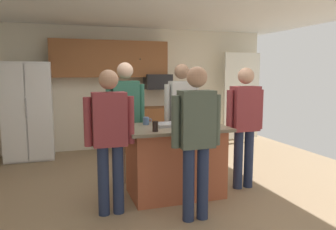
{
  "coord_description": "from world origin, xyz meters",
  "views": [
    {
      "loc": [
        -1.35,
        -4.23,
        1.64
      ],
      "look_at": [
        0.04,
        0.07,
        1.05
      ],
      "focal_mm": 34.55,
      "sensor_mm": 36.0,
      "label": 1
    }
  ],
  "objects_px": {
    "person_guest_by_door": "(126,114)",
    "glass_dark_ale": "(198,119)",
    "person_host_foreground": "(110,132)",
    "person_guest_left": "(182,111)",
    "person_elder_center": "(245,119)",
    "kitchen_island": "(175,160)",
    "serving_tray": "(172,124)",
    "mug_blue_stoneware": "(207,123)",
    "microwave_over_range": "(158,82)",
    "mug_ceramic_white": "(146,121)",
    "refrigerator": "(28,111)",
    "tumbler_amber": "(155,126)",
    "person_guest_right": "(196,133)"
  },
  "relations": [
    {
      "from": "mug_blue_stoneware",
      "to": "mug_ceramic_white",
      "type": "height_order",
      "value": "mug_ceramic_white"
    },
    {
      "from": "person_guest_right",
      "to": "tumbler_amber",
      "type": "bearing_deg",
      "value": 34.3
    },
    {
      "from": "person_guest_right",
      "to": "serving_tray",
      "type": "distance_m",
      "value": 0.83
    },
    {
      "from": "microwave_over_range",
      "to": "serving_tray",
      "type": "xyz_separation_m",
      "value": [
        -0.58,
        -2.7,
        -0.49
      ]
    },
    {
      "from": "person_elder_center",
      "to": "person_host_foreground",
      "type": "bearing_deg",
      "value": 12.29
    },
    {
      "from": "mug_blue_stoneware",
      "to": "serving_tray",
      "type": "bearing_deg",
      "value": 149.58
    },
    {
      "from": "person_guest_by_door",
      "to": "tumbler_amber",
      "type": "xyz_separation_m",
      "value": [
        0.18,
        -0.97,
        -0.05
      ]
    },
    {
      "from": "person_guest_by_door",
      "to": "tumbler_amber",
      "type": "relative_size",
      "value": 14.45
    },
    {
      "from": "person_guest_right",
      "to": "mug_ceramic_white",
      "type": "bearing_deg",
      "value": 18.28
    },
    {
      "from": "person_guest_right",
      "to": "kitchen_island",
      "type": "bearing_deg",
      "value": -0.0
    },
    {
      "from": "glass_dark_ale",
      "to": "serving_tray",
      "type": "xyz_separation_m",
      "value": [
        -0.43,
        -0.11,
        -0.05
      ]
    },
    {
      "from": "person_guest_left",
      "to": "person_guest_by_door",
      "type": "bearing_deg",
      "value": -59.59
    },
    {
      "from": "refrigerator",
      "to": "mug_ceramic_white",
      "type": "relative_size",
      "value": 14.72
    },
    {
      "from": "mug_ceramic_white",
      "to": "person_host_foreground",
      "type": "bearing_deg",
      "value": -133.86
    },
    {
      "from": "kitchen_island",
      "to": "person_guest_left",
      "type": "distance_m",
      "value": 1.0
    },
    {
      "from": "refrigerator",
      "to": "person_host_foreground",
      "type": "bearing_deg",
      "value": -69.12
    },
    {
      "from": "person_elder_center",
      "to": "tumbler_amber",
      "type": "relative_size",
      "value": 13.81
    },
    {
      "from": "microwave_over_range",
      "to": "person_guest_right",
      "type": "height_order",
      "value": "person_guest_right"
    },
    {
      "from": "refrigerator",
      "to": "mug_blue_stoneware",
      "type": "relative_size",
      "value": 14.3
    },
    {
      "from": "person_guest_right",
      "to": "tumbler_amber",
      "type": "height_order",
      "value": "person_guest_right"
    },
    {
      "from": "person_elder_center",
      "to": "mug_blue_stoneware",
      "type": "height_order",
      "value": "person_elder_center"
    },
    {
      "from": "person_guest_right",
      "to": "person_host_foreground",
      "type": "relative_size",
      "value": 1.02
    },
    {
      "from": "refrigerator",
      "to": "mug_ceramic_white",
      "type": "bearing_deg",
      "value": -54.15
    },
    {
      "from": "refrigerator",
      "to": "microwave_over_range",
      "type": "height_order",
      "value": "refrigerator"
    },
    {
      "from": "person_guest_by_door",
      "to": "glass_dark_ale",
      "type": "bearing_deg",
      "value": 22.13
    },
    {
      "from": "person_guest_by_door",
      "to": "person_host_foreground",
      "type": "height_order",
      "value": "person_guest_by_door"
    },
    {
      "from": "person_guest_left",
      "to": "tumbler_amber",
      "type": "xyz_separation_m",
      "value": [
        -0.72,
        -1.03,
        -0.04
      ]
    },
    {
      "from": "person_guest_by_door",
      "to": "person_elder_center",
      "type": "bearing_deg",
      "value": 26.34
    },
    {
      "from": "mug_blue_stoneware",
      "to": "person_guest_by_door",
      "type": "bearing_deg",
      "value": 135.65
    },
    {
      "from": "person_elder_center",
      "to": "microwave_over_range",
      "type": "bearing_deg",
      "value": -77.12
    },
    {
      "from": "person_guest_right",
      "to": "person_guest_left",
      "type": "bearing_deg",
      "value": -12.3
    },
    {
      "from": "person_elder_center",
      "to": "serving_tray",
      "type": "relative_size",
      "value": 3.89
    },
    {
      "from": "person_guest_right",
      "to": "person_host_foreground",
      "type": "bearing_deg",
      "value": 65.62
    },
    {
      "from": "microwave_over_range",
      "to": "glass_dark_ale",
      "type": "xyz_separation_m",
      "value": [
        -0.16,
        -2.59,
        -0.45
      ]
    },
    {
      "from": "person_guest_left",
      "to": "mug_ceramic_white",
      "type": "distance_m",
      "value": 0.86
    },
    {
      "from": "kitchen_island",
      "to": "person_guest_left",
      "type": "xyz_separation_m",
      "value": [
        0.37,
        0.75,
        0.56
      ]
    },
    {
      "from": "person_guest_left",
      "to": "glass_dark_ale",
      "type": "height_order",
      "value": "person_guest_left"
    },
    {
      "from": "microwave_over_range",
      "to": "person_guest_left",
      "type": "xyz_separation_m",
      "value": [
        -0.19,
        -1.99,
        -0.41
      ]
    },
    {
      "from": "person_host_foreground",
      "to": "glass_dark_ale",
      "type": "xyz_separation_m",
      "value": [
        1.31,
        0.51,
        0.03
      ]
    },
    {
      "from": "person_elder_center",
      "to": "tumbler_amber",
      "type": "distance_m",
      "value": 1.39
    },
    {
      "from": "refrigerator",
      "to": "person_elder_center",
      "type": "bearing_deg",
      "value": -41.19
    },
    {
      "from": "microwave_over_range",
      "to": "person_guest_left",
      "type": "height_order",
      "value": "person_guest_left"
    },
    {
      "from": "person_guest_by_door",
      "to": "mug_blue_stoneware",
      "type": "relative_size",
      "value": 13.91
    },
    {
      "from": "kitchen_island",
      "to": "serving_tray",
      "type": "bearing_deg",
      "value": 130.38
    },
    {
      "from": "refrigerator",
      "to": "person_guest_by_door",
      "type": "xyz_separation_m",
      "value": [
        1.51,
        -1.93,
        0.12
      ]
    },
    {
      "from": "person_guest_by_door",
      "to": "serving_tray",
      "type": "distance_m",
      "value": 0.83
    },
    {
      "from": "person_elder_center",
      "to": "kitchen_island",
      "type": "bearing_deg",
      "value": 0.0
    },
    {
      "from": "mug_blue_stoneware",
      "to": "tumbler_amber",
      "type": "bearing_deg",
      "value": -173.16
    },
    {
      "from": "person_guest_right",
      "to": "tumbler_amber",
      "type": "distance_m",
      "value": 0.6
    },
    {
      "from": "person_guest_by_door",
      "to": "mug_blue_stoneware",
      "type": "height_order",
      "value": "person_guest_by_door"
    }
  ]
}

